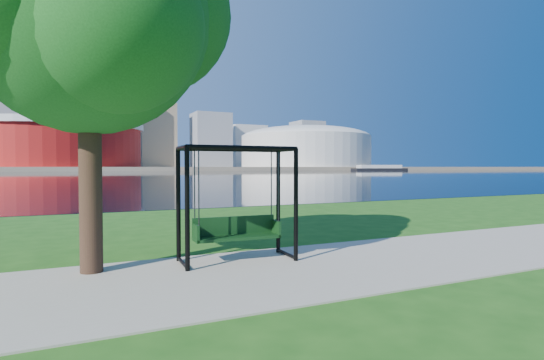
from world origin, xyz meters
TOP-DOWN VIEW (x-y plane):
  - ground at (0.00, 0.00)m, footprint 900.00×900.00m
  - path at (0.00, -0.50)m, footprint 120.00×4.00m
  - river at (0.00, 102.00)m, footprint 900.00×180.00m
  - far_bank at (0.00, 306.00)m, footprint 900.00×228.00m
  - stadium at (-10.00, 235.00)m, footprint 83.00×83.00m
  - arena at (135.00, 235.00)m, footprint 84.00×84.00m
  - skyline at (-4.27, 319.39)m, footprint 392.00×66.00m
  - swing at (-0.60, 0.63)m, footprint 2.41×1.13m
  - park_tree at (-3.46, 0.92)m, footprint 5.76×5.20m
  - barge at (149.92, 179.20)m, footprint 31.69×13.68m

SIDE VIEW (x-z plane):
  - ground at x=0.00m, z-range 0.00..0.00m
  - river at x=0.00m, z-range 0.00..0.02m
  - path at x=0.00m, z-range 0.00..0.03m
  - far_bank at x=0.00m, z-range 0.00..2.00m
  - swing at x=-0.60m, z-range -0.04..2.39m
  - barge at x=149.92m, z-range -0.14..2.93m
  - park_tree at x=-3.46m, z-range 1.39..8.55m
  - stadium at x=-10.00m, z-range -1.77..30.23m
  - arena at x=135.00m, z-range 2.59..29.15m
  - skyline at x=-4.27m, z-range -12.36..84.14m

